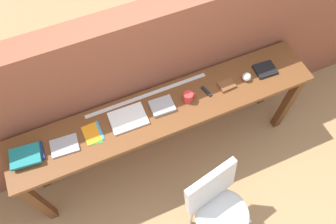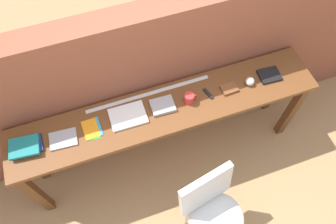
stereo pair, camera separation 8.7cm
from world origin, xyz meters
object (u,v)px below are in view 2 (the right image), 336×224
Objects in this scene: book_repair_rightmost at (269,75)px; book_stack_leftmost at (25,147)px; multitool_folded at (208,94)px; magazine_cycling at (63,139)px; pamphlet_pile_colourful at (92,129)px; book_open_centre at (128,116)px; chair_white_moulded at (212,209)px; sports_ball_small at (250,81)px; leather_journal_brown at (229,88)px; mug at (189,98)px.

book_stack_leftmost is at bearing -176.76° from book_repair_rightmost.
magazine_cycling is at bearing -179.28° from multitool_folded.
multitool_folded is 0.55m from book_repair_rightmost.
pamphlet_pile_colourful is 0.95m from multitool_folded.
pamphlet_pile_colourful is 0.29m from book_open_centre.
sports_ball_small reaches higher than chair_white_moulded.
pamphlet_pile_colourful is at bearing -0.86° from book_stack_leftmost.
magazine_cycling is at bearing -176.76° from pamphlet_pile_colourful.
book_open_centre is (-0.41, 0.80, 0.36)m from chair_white_moulded.
pamphlet_pile_colourful is 0.67× the size of book_open_centre.
multitool_folded is at bearing 173.59° from leather_journal_brown.
leather_journal_brown is (0.84, -0.03, 0.00)m from book_open_centre.
pamphlet_pile_colourful is at bearing -176.54° from book_repair_rightmost.
book_open_centre is 2.53× the size of multitool_folded.
book_stack_leftmost is at bearing 179.80° from multitool_folded.
leather_journal_brown is at bearing -0.51° from pamphlet_pile_colourful.
multitool_folded is 0.63× the size of book_repair_rightmost.
book_repair_rightmost reaches higher than book_open_centre.
mug reaches higher than multitool_folded.
leather_journal_brown is (1.35, 0.00, 0.00)m from magazine_cycling.
book_open_centre is at bearing 117.09° from chair_white_moulded.
book_open_centre is (0.51, 0.03, 0.00)m from magazine_cycling.
magazine_cycling and multitool_folded have the same top height.
book_open_centre is at bearing 3.21° from pamphlet_pile_colourful.
chair_white_moulded is 1.47m from book_stack_leftmost.
leather_journal_brown is (1.61, -0.02, -0.02)m from book_stack_leftmost.
book_stack_leftmost is 3.33× the size of sports_ball_small.
chair_white_moulded is 3.21× the size of book_open_centre.
mug is (0.78, -0.01, 0.04)m from pamphlet_pile_colourful.
book_stack_leftmost reaches higher than magazine_cycling.
mug reaches higher than sports_ball_small.
pamphlet_pile_colourful is at bearing 177.03° from leather_journal_brown.
book_repair_rightmost is at bearing 5.00° from sports_ball_small.
chair_white_moulded is 12.45× the size of sports_ball_small.
chair_white_moulded is 1.05m from sports_ball_small.
book_open_centre reaches higher than multitool_folded.
magazine_cycling is 2.80× the size of sports_ball_small.
leather_journal_brown is (0.35, -0.00, -0.03)m from mug.
leather_journal_brown is at bearing -0.01° from mug.
book_stack_leftmost is at bearing 179.88° from magazine_cycling.
magazine_cycling reaches higher than chair_white_moulded.
leather_journal_brown is at bearing 4.23° from magazine_cycling.
sports_ball_small reaches higher than leather_journal_brown.
leather_journal_brown is 0.18m from sports_ball_small.
multitool_folded is at bearing 4.15° from mug.
mug is 0.17m from multitool_folded.
book_stack_leftmost reaches higher than pamphlet_pile_colourful.
book_repair_rightmost reaches higher than pamphlet_pile_colourful.
mug is at bearing -0.78° from book_stack_leftmost.
book_repair_rightmost reaches higher than multitool_folded.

